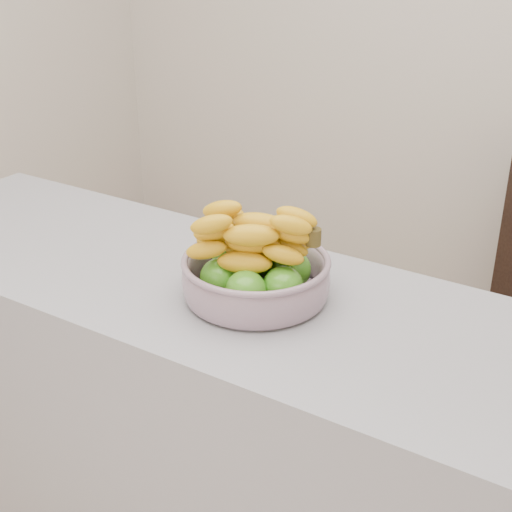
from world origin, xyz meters
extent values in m
cube|color=#93929A|center=(0.00, -0.03, 0.45)|extent=(2.00, 0.60, 0.90)
cylinder|color=#A1B2C1|center=(0.11, -0.03, 0.91)|extent=(0.28, 0.28, 0.01)
torus|color=#A1B2C1|center=(0.11, -0.03, 0.99)|extent=(0.33, 0.33, 0.02)
sphere|color=#318617|center=(0.14, -0.10, 0.96)|extent=(0.09, 0.09, 0.09)
sphere|color=#318617|center=(0.19, -0.04, 0.96)|extent=(0.09, 0.09, 0.09)
sphere|color=#318617|center=(0.17, 0.03, 0.96)|extent=(0.09, 0.09, 0.09)
sphere|color=#318617|center=(0.09, 0.05, 0.96)|extent=(0.09, 0.09, 0.09)
sphere|color=#318617|center=(0.04, -0.01, 0.96)|extent=(0.09, 0.09, 0.09)
sphere|color=#318617|center=(0.06, -0.09, 0.96)|extent=(0.09, 0.09, 0.09)
ellipsoid|color=#F2AE14|center=(0.12, -0.08, 1.01)|extent=(0.21, 0.13, 0.05)
ellipsoid|color=#F2AE14|center=(0.10, -0.03, 1.01)|extent=(0.21, 0.11, 0.05)
ellipsoid|color=#F2AE14|center=(0.09, 0.02, 1.01)|extent=(0.21, 0.08, 0.05)
ellipsoid|color=#F2AE14|center=(0.12, -0.05, 1.04)|extent=(0.20, 0.14, 0.05)
ellipsoid|color=#F2AE14|center=(0.11, 0.00, 1.04)|extent=(0.21, 0.07, 0.05)
ellipsoid|color=#F2AE14|center=(0.12, -0.02, 1.08)|extent=(0.21, 0.11, 0.05)
ellipsoid|color=#F2AE14|center=(0.13, -0.08, 1.07)|extent=(0.20, 0.15, 0.05)
cylinder|color=#433715|center=(0.23, 0.01, 1.06)|extent=(0.03, 0.03, 0.04)
camera|label=1|loc=(0.85, -1.20, 1.67)|focal=50.00mm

